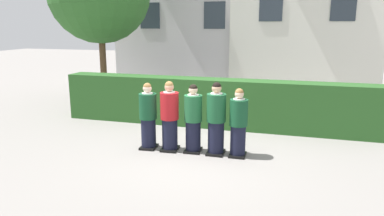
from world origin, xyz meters
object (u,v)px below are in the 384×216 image
at_px(student_front_row_2, 193,120).
at_px(student_front_row_0, 148,118).
at_px(student_front_row_3, 216,120).
at_px(student_in_red_blazer, 170,118).
at_px(student_front_row_4, 238,124).

bearing_deg(student_front_row_2, student_front_row_0, -176.58).
xyz_separation_m(student_front_row_0, student_front_row_2, (1.09, 0.07, 0.00)).
bearing_deg(student_front_row_2, student_front_row_3, -0.22).
xyz_separation_m(student_in_red_blazer, student_front_row_4, (1.60, 0.05, -0.05)).
relative_size(student_in_red_blazer, student_front_row_3, 0.99).
distance_m(student_front_row_0, student_front_row_3, 1.64).
xyz_separation_m(student_front_row_2, student_front_row_4, (1.05, -0.01, -0.02)).
distance_m(student_front_row_0, student_front_row_2, 1.09).
relative_size(student_front_row_2, student_front_row_4, 1.03).
height_order(student_front_row_2, student_front_row_3, student_front_row_3).
relative_size(student_front_row_0, student_front_row_4, 1.02).
bearing_deg(student_front_row_4, student_front_row_2, 179.66).
bearing_deg(student_front_row_0, student_front_row_3, 2.21).
distance_m(student_front_row_2, student_front_row_4, 1.05).
bearing_deg(student_front_row_4, student_in_red_blazer, -178.34).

